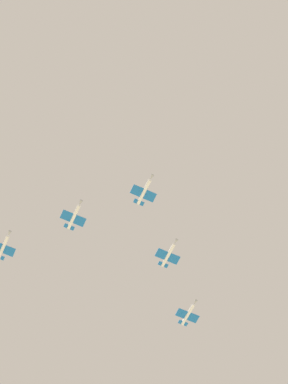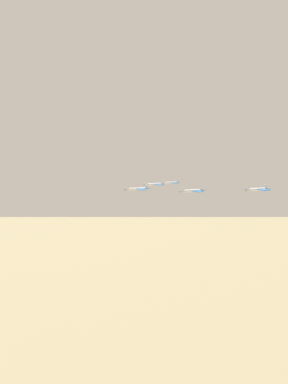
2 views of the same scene
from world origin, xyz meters
The scene contains 5 objects.
jet_lead centered at (-0.87, 6.15, 176.21)m, with size 8.29×9.85×2.24m.
jet_port_inner centered at (-4.20, -16.63, 176.28)m, with size 8.29×9.85×2.24m.
jet_starboard_inner centered at (21.79, 2.10, 176.13)m, with size 8.29×9.85×2.24m.
jet_port_outer centered at (-6.57, -40.75, 177.58)m, with size 8.29×9.85×2.24m.
jet_starboard_outer centered at (45.42, -3.28, 174.83)m, with size 8.29×9.85×2.24m.
Camera 2 is at (-136.90, -20.59, 191.29)m, focal length 31.54 mm.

